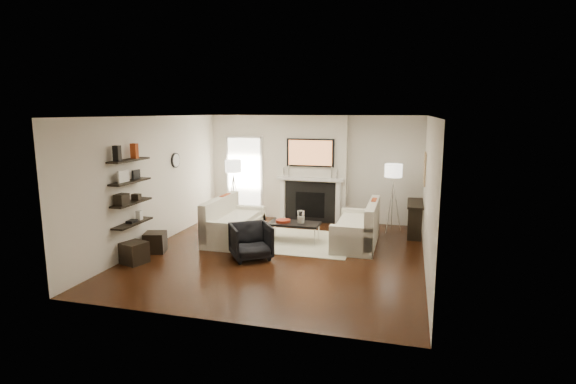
% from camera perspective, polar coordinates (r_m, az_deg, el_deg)
% --- Properties ---
extents(room_envelope, '(6.00, 6.00, 6.00)m').
position_cam_1_polar(room_envelope, '(8.67, -1.04, 0.63)').
color(room_envelope, '#32170B').
rests_on(room_envelope, ground).
extents(chimney_breast, '(1.80, 0.25, 2.70)m').
position_cam_1_polar(chimney_breast, '(11.43, 3.00, 2.93)').
color(chimney_breast, silver).
rests_on(chimney_breast, floor).
extents(fireplace_surround, '(1.30, 0.02, 1.04)m').
position_cam_1_polar(fireplace_surround, '(11.43, 2.82, -1.28)').
color(fireplace_surround, black).
rests_on(fireplace_surround, floor).
extents(firebox, '(0.75, 0.02, 0.65)m').
position_cam_1_polar(firebox, '(11.44, 2.81, -1.63)').
color(firebox, black).
rests_on(firebox, floor).
extents(mantel_pilaster_l, '(0.12, 0.08, 1.10)m').
position_cam_1_polar(mantel_pilaster_l, '(11.57, -0.69, -0.98)').
color(mantel_pilaster_l, white).
rests_on(mantel_pilaster_l, floor).
extents(mantel_pilaster_r, '(0.12, 0.08, 1.10)m').
position_cam_1_polar(mantel_pilaster_r, '(11.27, 6.37, -1.35)').
color(mantel_pilaster_r, white).
rests_on(mantel_pilaster_r, floor).
extents(mantel_shelf, '(1.70, 0.18, 0.07)m').
position_cam_1_polar(mantel_shelf, '(11.28, 2.79, 1.66)').
color(mantel_shelf, white).
rests_on(mantel_shelf, chimney_breast).
extents(tv_body, '(1.20, 0.06, 0.70)m').
position_cam_1_polar(tv_body, '(11.23, 2.85, 5.01)').
color(tv_body, black).
rests_on(tv_body, chimney_breast).
extents(tv_screen, '(1.10, 0.00, 0.62)m').
position_cam_1_polar(tv_screen, '(11.19, 2.82, 4.99)').
color(tv_screen, '#BF723F').
rests_on(tv_screen, tv_body).
extents(candlestick_l_tall, '(0.04, 0.04, 0.30)m').
position_cam_1_polar(candlestick_l_tall, '(11.39, 0.11, 2.69)').
color(candlestick_l_tall, silver).
rests_on(candlestick_l_tall, mantel_shelf).
extents(candlestick_l_short, '(0.04, 0.04, 0.24)m').
position_cam_1_polar(candlestick_l_short, '(11.43, -0.52, 2.56)').
color(candlestick_l_short, silver).
rests_on(candlestick_l_short, mantel_shelf).
extents(candlestick_r_tall, '(0.04, 0.04, 0.30)m').
position_cam_1_polar(candlestick_r_tall, '(11.16, 5.57, 2.49)').
color(candlestick_r_tall, silver).
rests_on(candlestick_r_tall, mantel_shelf).
extents(candlestick_r_short, '(0.04, 0.04, 0.24)m').
position_cam_1_polar(candlestick_r_short, '(11.14, 6.23, 2.31)').
color(candlestick_r_short, silver).
rests_on(candlestick_r_short, mantel_shelf).
extents(hallway_panel, '(0.90, 0.02, 2.10)m').
position_cam_1_polar(hallway_panel, '(12.09, -5.50, 1.86)').
color(hallway_panel, white).
rests_on(hallway_panel, floor).
extents(door_trim_l, '(0.06, 0.06, 2.16)m').
position_cam_1_polar(door_trim_l, '(12.25, -7.64, 1.92)').
color(door_trim_l, white).
rests_on(door_trim_l, floor).
extents(door_trim_r, '(0.06, 0.06, 2.16)m').
position_cam_1_polar(door_trim_r, '(11.91, -3.38, 1.76)').
color(door_trim_r, white).
rests_on(door_trim_r, floor).
extents(door_trim_top, '(1.02, 0.06, 0.06)m').
position_cam_1_polar(door_trim_top, '(11.96, -5.63, 6.97)').
color(door_trim_top, white).
rests_on(door_trim_top, wall_back).
extents(rug, '(2.60, 2.00, 0.01)m').
position_cam_1_polar(rug, '(9.85, 0.55, -6.23)').
color(rug, beige).
rests_on(rug, floor).
extents(loveseat_left_base, '(0.85, 1.80, 0.42)m').
position_cam_1_polar(loveseat_left_base, '(9.98, -6.81, -4.87)').
color(loveseat_left_base, silver).
rests_on(loveseat_left_base, floor).
extents(loveseat_left_back, '(0.18, 1.80, 0.80)m').
position_cam_1_polar(loveseat_left_back, '(10.03, -8.63, -2.98)').
color(loveseat_left_back, silver).
rests_on(loveseat_left_back, floor).
extents(loveseat_left_arm_n, '(0.85, 0.18, 0.60)m').
position_cam_1_polar(loveseat_left_arm_n, '(9.24, -8.71, -5.57)').
color(loveseat_left_arm_n, silver).
rests_on(loveseat_left_arm_n, floor).
extents(loveseat_left_arm_s, '(0.85, 0.18, 0.60)m').
position_cam_1_polar(loveseat_left_arm_s, '(10.69, -5.20, -3.33)').
color(loveseat_left_arm_s, silver).
rests_on(loveseat_left_arm_s, floor).
extents(loveseat_left_cushion, '(0.63, 1.44, 0.10)m').
position_cam_1_polar(loveseat_left_cushion, '(9.90, -6.57, -3.44)').
color(loveseat_left_cushion, silver).
rests_on(loveseat_left_cushion, loveseat_left_base).
extents(pillow_left_orange, '(0.10, 0.42, 0.42)m').
position_cam_1_polar(pillow_left_orange, '(10.26, -7.98, -1.50)').
color(pillow_left_orange, '#A03913').
rests_on(pillow_left_orange, loveseat_left_cushion).
extents(pillow_left_charcoal, '(0.10, 0.40, 0.40)m').
position_cam_1_polar(pillow_left_charcoal, '(9.72, -9.37, -2.24)').
color(pillow_left_charcoal, black).
rests_on(pillow_left_charcoal, loveseat_left_cushion).
extents(loveseat_right_base, '(0.85, 1.80, 0.42)m').
position_cam_1_polar(loveseat_right_base, '(9.67, 8.61, -5.41)').
color(loveseat_right_base, silver).
rests_on(loveseat_right_base, floor).
extents(loveseat_right_back, '(0.18, 1.80, 0.80)m').
position_cam_1_polar(loveseat_right_back, '(9.56, 10.66, -3.70)').
color(loveseat_right_back, silver).
rests_on(loveseat_right_back, floor).
extents(loveseat_right_arm_n, '(0.85, 0.18, 0.60)m').
position_cam_1_polar(loveseat_right_arm_n, '(8.87, 8.00, -6.22)').
color(loveseat_right_arm_n, silver).
rests_on(loveseat_right_arm_n, floor).
extents(loveseat_right_arm_s, '(0.85, 0.18, 0.60)m').
position_cam_1_polar(loveseat_right_arm_s, '(10.42, 9.15, -3.77)').
color(loveseat_right_arm_s, silver).
rests_on(loveseat_right_arm_s, floor).
extents(loveseat_right_cushion, '(0.63, 1.44, 0.10)m').
position_cam_1_polar(loveseat_right_cushion, '(9.61, 8.35, -3.90)').
color(loveseat_right_cushion, silver).
rests_on(loveseat_right_cushion, loveseat_right_base).
extents(pillow_right_orange, '(0.10, 0.42, 0.42)m').
position_cam_1_polar(pillow_right_orange, '(9.80, 10.84, -2.13)').
color(pillow_right_orange, '#A03913').
rests_on(pillow_right_orange, loveseat_right_cushion).
extents(pillow_right_charcoal, '(0.10, 0.40, 0.40)m').
position_cam_1_polar(pillow_right_charcoal, '(9.22, 10.54, -2.96)').
color(pillow_right_charcoal, black).
rests_on(pillow_right_charcoal, loveseat_right_cushion).
extents(coffee_table, '(1.10, 0.55, 0.04)m').
position_cam_1_polar(coffee_table, '(9.73, 0.80, -4.04)').
color(coffee_table, black).
rests_on(coffee_table, floor).
extents(coffee_leg_nw, '(0.02, 0.02, 0.38)m').
position_cam_1_polar(coffee_leg_nw, '(9.71, -2.40, -5.35)').
color(coffee_leg_nw, silver).
rests_on(coffee_leg_nw, floor).
extents(coffee_leg_ne, '(0.02, 0.02, 0.38)m').
position_cam_1_polar(coffee_leg_ne, '(9.47, 3.41, -5.77)').
color(coffee_leg_ne, silver).
rests_on(coffee_leg_ne, floor).
extents(coffee_leg_sw, '(0.02, 0.02, 0.38)m').
position_cam_1_polar(coffee_leg_sw, '(10.12, -1.65, -4.71)').
color(coffee_leg_sw, silver).
rests_on(coffee_leg_sw, floor).
extents(coffee_leg_se, '(0.02, 0.02, 0.38)m').
position_cam_1_polar(coffee_leg_se, '(9.88, 3.93, -5.09)').
color(coffee_leg_se, silver).
rests_on(coffee_leg_se, floor).
extents(hurricane_glass, '(0.15, 0.15, 0.27)m').
position_cam_1_polar(hurricane_glass, '(9.66, 1.66, -3.17)').
color(hurricane_glass, white).
rests_on(hurricane_glass, coffee_table).
extents(hurricane_candle, '(0.10, 0.10, 0.15)m').
position_cam_1_polar(hurricane_candle, '(9.67, 1.66, -3.55)').
color(hurricane_candle, white).
rests_on(hurricane_candle, coffee_table).
extents(copper_bowl, '(0.32, 0.32, 0.05)m').
position_cam_1_polar(copper_bowl, '(9.78, -0.62, -3.69)').
color(copper_bowl, red).
rests_on(copper_bowl, coffee_table).
extents(armchair, '(0.98, 0.97, 0.75)m').
position_cam_1_polar(armchair, '(8.67, -4.73, -6.04)').
color(armchair, black).
rests_on(armchair, floor).
extents(lamp_left_post, '(0.02, 0.02, 1.20)m').
position_cam_1_polar(lamp_left_post, '(11.42, -6.90, -0.94)').
color(lamp_left_post, silver).
rests_on(lamp_left_post, floor).
extents(lamp_left_shade, '(0.40, 0.40, 0.30)m').
position_cam_1_polar(lamp_left_shade, '(11.29, -6.99, 3.29)').
color(lamp_left_shade, white).
rests_on(lamp_left_shade, lamp_left_post).
extents(lamp_left_leg_a, '(0.25, 0.02, 1.23)m').
position_cam_1_polar(lamp_left_leg_a, '(11.38, -6.38, -0.97)').
color(lamp_left_leg_a, silver).
rests_on(lamp_left_leg_a, floor).
extents(lamp_left_leg_b, '(0.14, 0.22, 1.23)m').
position_cam_1_polar(lamp_left_leg_b, '(11.53, -6.97, -0.84)').
color(lamp_left_leg_b, silver).
rests_on(lamp_left_leg_b, floor).
extents(lamp_left_leg_c, '(0.14, 0.22, 1.23)m').
position_cam_1_polar(lamp_left_leg_c, '(11.36, -7.33, -1.02)').
color(lamp_left_leg_c, silver).
rests_on(lamp_left_leg_c, floor).
extents(lamp_right_post, '(0.02, 0.02, 1.20)m').
position_cam_1_polar(lamp_right_post, '(10.77, 13.07, -1.82)').
color(lamp_right_post, silver).
rests_on(lamp_right_post, floor).
extents(lamp_right_shade, '(0.40, 0.40, 0.30)m').
position_cam_1_polar(lamp_right_shade, '(10.63, 13.25, 2.67)').
color(lamp_right_shade, white).
rests_on(lamp_right_shade, lamp_right_post).
extents(lamp_right_leg_a, '(0.25, 0.02, 1.23)m').
position_cam_1_polar(lamp_right_leg_a, '(10.77, 13.65, -1.84)').
color(lamp_right_leg_a, silver).
rests_on(lamp_right_leg_a, floor).
extents(lamp_right_leg_b, '(0.14, 0.22, 1.23)m').
position_cam_1_polar(lamp_right_leg_b, '(10.87, 12.80, -1.70)').
color(lamp_right_leg_b, silver).
rests_on(lamp_right_leg_b, floor).
extents(lamp_right_leg_c, '(0.14, 0.22, 1.23)m').
position_cam_1_polar(lamp_right_leg_c, '(10.68, 12.75, -1.91)').
color(lamp_right_leg_c, silver).
rests_on(lamp_right_leg_c, floor).
extents(console_top, '(0.35, 1.20, 0.04)m').
position_cam_1_polar(console_top, '(10.62, 15.87, -1.40)').
color(console_top, black).
rests_on(console_top, floor).
extents(console_leg_n, '(0.30, 0.04, 0.71)m').
position_cam_1_polar(console_leg_n, '(10.16, 15.79, -4.07)').
color(console_leg_n, black).
rests_on(console_leg_n, floor).
extents(console_leg_s, '(0.30, 0.04, 0.71)m').
position_cam_1_polar(console_leg_s, '(11.23, 15.76, -2.73)').
color(console_leg_s, black).
rests_on(console_leg_s, floor).
extents(wall_art, '(0.03, 0.70, 0.70)m').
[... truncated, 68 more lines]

